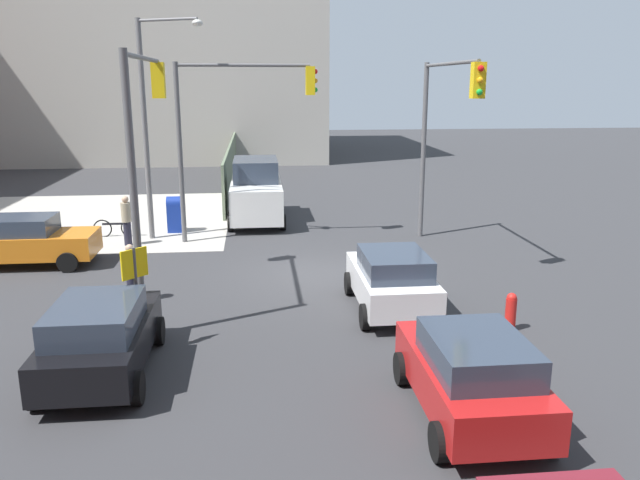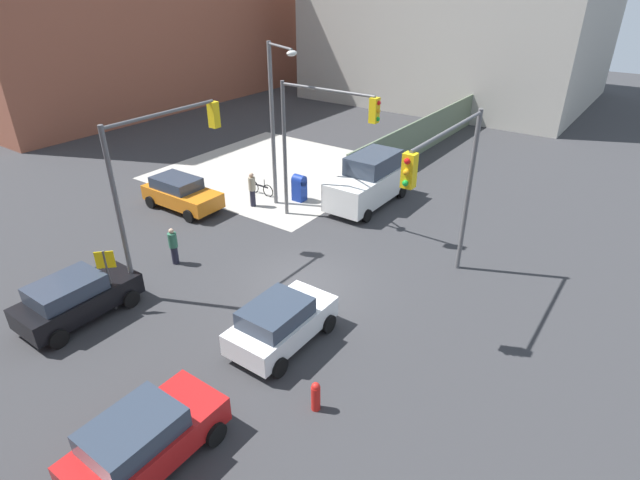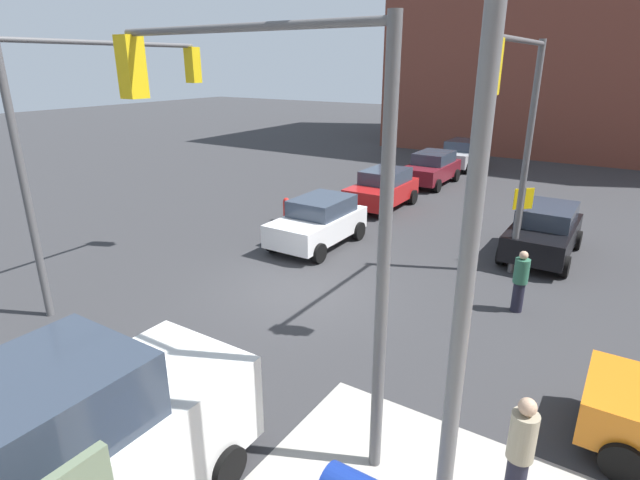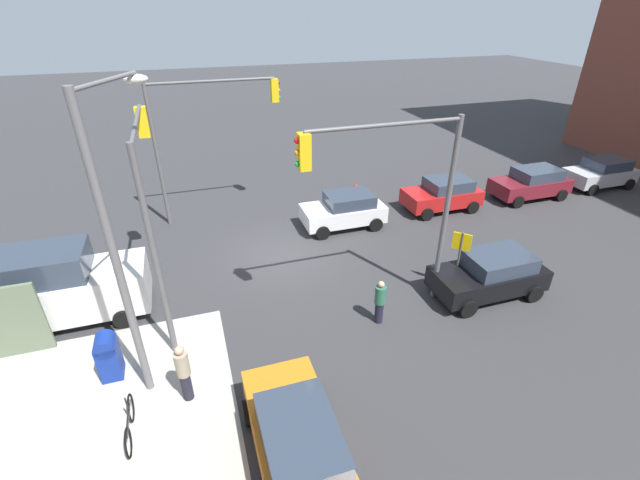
{
  "view_description": "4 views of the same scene",
  "coord_description": "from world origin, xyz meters",
  "px_view_note": "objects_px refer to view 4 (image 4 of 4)",
  "views": [
    {
      "loc": [
        -18.48,
        1.79,
        5.8
      ],
      "look_at": [
        -1.49,
        0.03,
        1.47
      ],
      "focal_mm": 35.0,
      "sensor_mm": 36.0,
      "label": 1
    },
    {
      "loc": [
        -13.08,
        -10.12,
        10.69
      ],
      "look_at": [
        0.61,
        -0.33,
        1.68
      ],
      "focal_mm": 28.0,
      "sensor_mm": 36.0,
      "label": 2
    },
    {
      "loc": [
        10.17,
        7.13,
        5.93
      ],
      "look_at": [
        0.73,
        1.06,
        1.92
      ],
      "focal_mm": 28.0,
      "sensor_mm": 36.0,
      "label": 3
    },
    {
      "loc": [
        3.3,
        15.2,
        9.39
      ],
      "look_at": [
        -1.14,
        1.53,
        1.31
      ],
      "focal_mm": 24.0,
      "sensor_mm": 36.0,
      "label": 4
    }
  ],
  "objects_px": {
    "fire_hydrant": "(356,192)",
    "van_white_delivery": "(55,287)",
    "traffic_signal_nw_corner": "(396,183)",
    "pedestrian_waiting": "(380,301)",
    "mailbox_blue": "(108,355)",
    "sedan_black": "(490,274)",
    "hatchback_silver": "(601,173)",
    "coupe_white": "(344,210)",
    "traffic_signal_se_corner": "(205,123)",
    "sedan_orange": "(298,441)",
    "street_lamp_corner": "(119,232)",
    "pedestrian_crossing": "(184,372)",
    "traffic_signal_ne_corner": "(148,188)",
    "hatchback_red": "(443,194)",
    "bicycle_leaning_on_fence": "(130,424)",
    "hatchback_maroon": "(531,183)"
  },
  "relations": [
    {
      "from": "traffic_signal_nw_corner",
      "to": "hatchback_maroon",
      "type": "relative_size",
      "value": 1.58
    },
    {
      "from": "pedestrian_crossing",
      "to": "sedan_black",
      "type": "bearing_deg",
      "value": 62.9
    },
    {
      "from": "traffic_signal_nw_corner",
      "to": "pedestrian_waiting",
      "type": "distance_m",
      "value": 3.88
    },
    {
      "from": "mailbox_blue",
      "to": "pedestrian_waiting",
      "type": "distance_m",
      "value": 8.2
    },
    {
      "from": "street_lamp_corner",
      "to": "hatchback_silver",
      "type": "relative_size",
      "value": 2.07
    },
    {
      "from": "street_lamp_corner",
      "to": "traffic_signal_se_corner",
      "type": "bearing_deg",
      "value": -105.5
    },
    {
      "from": "mailbox_blue",
      "to": "fire_hydrant",
      "type": "distance_m",
      "value": 14.5
    },
    {
      "from": "van_white_delivery",
      "to": "traffic_signal_se_corner",
      "type": "bearing_deg",
      "value": -132.16
    },
    {
      "from": "traffic_signal_se_corner",
      "to": "traffic_signal_ne_corner",
      "type": "height_order",
      "value": "same"
    },
    {
      "from": "fire_hydrant",
      "to": "coupe_white",
      "type": "distance_m",
      "value": 3.05
    },
    {
      "from": "street_lamp_corner",
      "to": "pedestrian_crossing",
      "type": "distance_m",
      "value": 3.97
    },
    {
      "from": "mailbox_blue",
      "to": "hatchback_maroon",
      "type": "xyz_separation_m",
      "value": [
        -20.32,
        -6.72,
        0.08
      ]
    },
    {
      "from": "bicycle_leaning_on_fence",
      "to": "traffic_signal_se_corner",
      "type": "bearing_deg",
      "value": -105.87
    },
    {
      "from": "van_white_delivery",
      "to": "pedestrian_crossing",
      "type": "height_order",
      "value": "van_white_delivery"
    },
    {
      "from": "hatchback_silver",
      "to": "bicycle_leaning_on_fence",
      "type": "xyz_separation_m",
      "value": [
        24.64,
        8.97,
        -0.5
      ]
    },
    {
      "from": "hatchback_maroon",
      "to": "sedan_black",
      "type": "distance_m",
      "value": 10.21
    },
    {
      "from": "coupe_white",
      "to": "street_lamp_corner",
      "type": "bearing_deg",
      "value": 40.21
    },
    {
      "from": "fire_hydrant",
      "to": "sedan_black",
      "type": "bearing_deg",
      "value": 98.8
    },
    {
      "from": "coupe_white",
      "to": "bicycle_leaning_on_fence",
      "type": "relative_size",
      "value": 2.17
    },
    {
      "from": "sedan_orange",
      "to": "traffic_signal_ne_corner",
      "type": "bearing_deg",
      "value": -68.69
    },
    {
      "from": "hatchback_red",
      "to": "traffic_signal_ne_corner",
      "type": "bearing_deg",
      "value": 18.51
    },
    {
      "from": "hatchback_silver",
      "to": "coupe_white",
      "type": "bearing_deg",
      "value": 0.48
    },
    {
      "from": "fire_hydrant",
      "to": "van_white_delivery",
      "type": "xyz_separation_m",
      "value": [
        12.98,
        6.0,
        0.79
      ]
    },
    {
      "from": "street_lamp_corner",
      "to": "traffic_signal_ne_corner",
      "type": "bearing_deg",
      "value": -100.54
    },
    {
      "from": "hatchback_silver",
      "to": "sedan_orange",
      "type": "distance_m",
      "value": 23.66
    },
    {
      "from": "traffic_signal_nw_corner",
      "to": "pedestrian_waiting",
      "type": "relative_size",
      "value": 4.03
    },
    {
      "from": "pedestrian_crossing",
      "to": "bicycle_leaning_on_fence",
      "type": "distance_m",
      "value": 1.68
    },
    {
      "from": "street_lamp_corner",
      "to": "fire_hydrant",
      "type": "relative_size",
      "value": 8.51
    },
    {
      "from": "sedan_orange",
      "to": "sedan_black",
      "type": "relative_size",
      "value": 1.06
    },
    {
      "from": "sedan_black",
      "to": "coupe_white",
      "type": "relative_size",
      "value": 1.06
    },
    {
      "from": "mailbox_blue",
      "to": "van_white_delivery",
      "type": "xyz_separation_m",
      "value": [
        1.78,
        -3.2,
        0.52
      ]
    },
    {
      "from": "fire_hydrant",
      "to": "traffic_signal_nw_corner",
      "type": "bearing_deg",
      "value": 74.32
    },
    {
      "from": "traffic_signal_se_corner",
      "to": "van_white_delivery",
      "type": "distance_m",
      "value": 9.14
    },
    {
      "from": "traffic_signal_nw_corner",
      "to": "van_white_delivery",
      "type": "bearing_deg",
      "value": -14.37
    },
    {
      "from": "traffic_signal_ne_corner",
      "to": "hatchback_red",
      "type": "height_order",
      "value": "traffic_signal_ne_corner"
    },
    {
      "from": "traffic_signal_nw_corner",
      "to": "traffic_signal_se_corner",
      "type": "xyz_separation_m",
      "value": [
        4.83,
        -9.0,
        0.04
      ]
    },
    {
      "from": "hatchback_silver",
      "to": "coupe_white",
      "type": "xyz_separation_m",
      "value": [
        15.66,
        0.13,
        -0.0
      ]
    },
    {
      "from": "hatchback_maroon",
      "to": "pedestrian_waiting",
      "type": "height_order",
      "value": "hatchback_maroon"
    },
    {
      "from": "traffic_signal_ne_corner",
      "to": "hatchback_red",
      "type": "relative_size",
      "value": 1.7
    },
    {
      "from": "traffic_signal_nw_corner",
      "to": "sedan_black",
      "type": "bearing_deg",
      "value": 172.85
    },
    {
      "from": "hatchback_silver",
      "to": "hatchback_maroon",
      "type": "bearing_deg",
      "value": 0.68
    },
    {
      "from": "mailbox_blue",
      "to": "sedan_black",
      "type": "height_order",
      "value": "sedan_black"
    },
    {
      "from": "traffic_signal_se_corner",
      "to": "bicycle_leaning_on_fence",
      "type": "xyz_separation_m",
      "value": [
        3.33,
        11.7,
        -4.3
      ]
    },
    {
      "from": "street_lamp_corner",
      "to": "pedestrian_waiting",
      "type": "relative_size",
      "value": 4.96
    },
    {
      "from": "traffic_signal_nw_corner",
      "to": "mailbox_blue",
      "type": "xyz_separation_m",
      "value": [
        8.76,
        0.5,
        -3.85
      ]
    },
    {
      "from": "traffic_signal_nw_corner",
      "to": "sedan_orange",
      "type": "relative_size",
      "value": 1.53
    },
    {
      "from": "traffic_signal_nw_corner",
      "to": "pedestrian_crossing",
      "type": "height_order",
      "value": "traffic_signal_nw_corner"
    },
    {
      "from": "hatchback_maroon",
      "to": "pedestrian_waiting",
      "type": "relative_size",
      "value": 2.55
    },
    {
      "from": "sedan_black",
      "to": "traffic_signal_ne_corner",
      "type": "bearing_deg",
      "value": -12.45
    },
    {
      "from": "fire_hydrant",
      "to": "hatchback_silver",
      "type": "relative_size",
      "value": 0.24
    }
  ]
}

